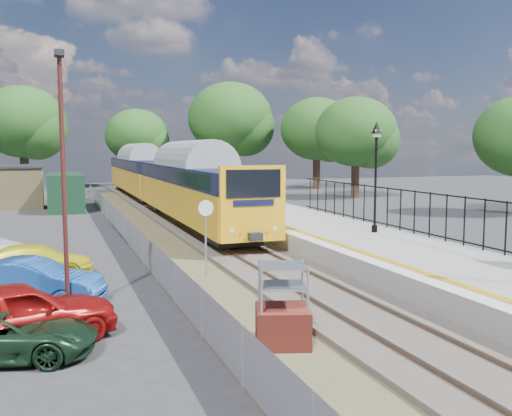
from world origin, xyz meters
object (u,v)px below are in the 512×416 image
car_blue (31,282)px  speed_sign (206,225)px  train (159,177)px  car_yellow (36,261)px  carpark_lamp (63,167)px  car_green (4,334)px  victorian_lamp_north (376,151)px  car_red (16,314)px  brick_plinth (283,307)px

car_blue → speed_sign: bearing=-49.9°
train → car_yellow: bearing=-111.2°
speed_sign → carpark_lamp: (-4.58, -2.98, 2.14)m
train → car_green: size_ratio=10.71×
carpark_lamp → car_yellow: bearing=99.8°
victorian_lamp_north → car_green: size_ratio=1.21×
victorian_lamp_north → speed_sign: bearing=-165.9°
car_red → car_yellow: car_red is taller
victorian_lamp_north → car_red: 15.74m
train → speed_sign: size_ratio=15.34×
car_red → brick_plinth: bearing=-129.1°
victorian_lamp_north → carpark_lamp: (-12.39, -4.94, -0.36)m
brick_plinth → car_green: size_ratio=0.50×
brick_plinth → car_yellow: brick_plinth is taller
car_green → car_yellow: car_yellow is taller
brick_plinth → carpark_lamp: bearing=136.0°
carpark_lamp → car_red: size_ratio=1.57×
speed_sign → car_yellow: bearing=157.1°
train → car_blue: (-8.03, -24.41, -1.69)m
brick_plinth → car_blue: (-5.36, 5.52, -0.25)m
car_red → car_blue: 3.54m
carpark_lamp → car_green: carpark_lamp is taller
victorian_lamp_north → car_yellow: bearing=179.2°
car_red → car_yellow: 7.42m
car_green → car_yellow: 8.11m
car_blue → brick_plinth: bearing=-113.1°
victorian_lamp_north → car_green: bearing=-150.1°
train → victorian_lamp_north: bearing=-75.7°
brick_plinth → speed_sign: size_ratio=0.71×
car_green → car_blue: size_ratio=0.96×
brick_plinth → car_green: (-5.77, 1.30, -0.38)m
car_yellow → car_red: bearing=-176.3°
victorian_lamp_north → car_green: victorian_lamp_north is taller
train → car_blue: 25.75m
carpark_lamp → car_red: 4.08m
brick_plinth → car_yellow: 10.80m
victorian_lamp_north → train: 21.48m
train → car_blue: size_ratio=10.28×
victorian_lamp_north → car_blue: size_ratio=1.16×
car_green → car_red: size_ratio=0.87×
brick_plinth → carpark_lamp: size_ratio=0.27×
victorian_lamp_north → car_yellow: 13.80m
car_yellow → car_blue: bearing=-175.1°
victorian_lamp_north → brick_plinth: size_ratio=2.43×
train → brick_plinth: train is taller
car_green → car_red: (0.21, 0.68, 0.22)m
car_green → car_yellow: size_ratio=1.01×
carpark_lamp → car_red: carpark_lamp is taller
car_green → car_yellow: (0.46, 8.09, 0.02)m
train → speed_sign: bearing=-96.3°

